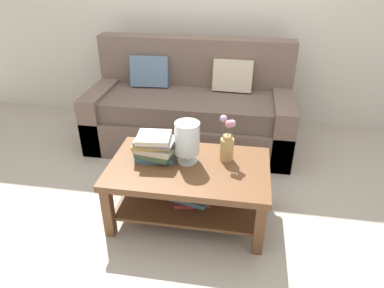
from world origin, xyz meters
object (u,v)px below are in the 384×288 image
(flower_pitcher, at_px, (227,143))
(coffee_table, at_px, (189,180))
(glass_hurricane_vase, at_px, (187,139))
(book_stack_main, at_px, (155,147))
(couch, at_px, (191,110))

(flower_pitcher, bearing_deg, coffee_table, -153.73)
(glass_hurricane_vase, bearing_deg, coffee_table, -69.82)
(book_stack_main, relative_size, glass_hurricane_vase, 1.03)
(book_stack_main, xyz_separation_m, glass_hurricane_vase, (0.25, -0.00, 0.09))
(glass_hurricane_vase, bearing_deg, couch, 98.21)
(glass_hurricane_vase, bearing_deg, flower_pitcher, 14.40)
(coffee_table, relative_size, glass_hurricane_vase, 3.68)
(couch, bearing_deg, flower_pitcher, -67.37)
(flower_pitcher, bearing_deg, couch, 112.63)
(book_stack_main, bearing_deg, coffee_table, -12.10)
(couch, distance_m, coffee_table, 1.23)
(coffee_table, xyz_separation_m, book_stack_main, (-0.27, 0.06, 0.23))
(coffee_table, bearing_deg, glass_hurricane_vase, 110.18)
(couch, bearing_deg, book_stack_main, -93.96)
(glass_hurricane_vase, bearing_deg, book_stack_main, 179.92)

